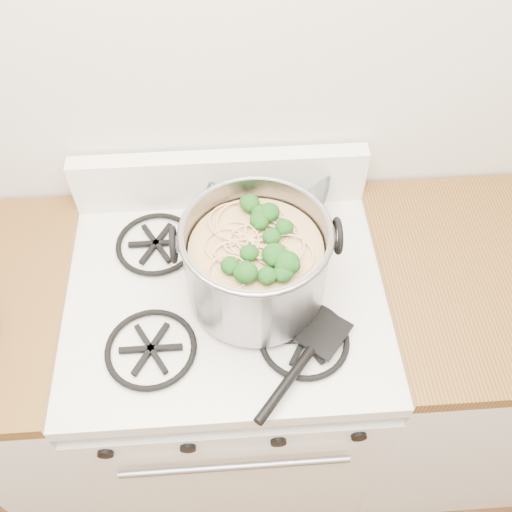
% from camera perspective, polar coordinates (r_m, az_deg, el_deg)
% --- Properties ---
extents(gas_range, '(0.76, 0.66, 0.92)m').
position_cam_1_polar(gas_range, '(1.77, -2.40, -12.14)').
color(gas_range, white).
rests_on(gas_range, ground).
extents(counter_left, '(0.25, 0.65, 0.92)m').
position_cam_1_polar(counter_left, '(1.83, -18.83, -12.07)').
color(counter_left, silver).
rests_on(counter_left, ground).
extents(stock_pot, '(0.36, 0.33, 0.22)m').
position_cam_1_polar(stock_pot, '(1.26, -0.00, -0.71)').
color(stock_pot, gray).
rests_on(stock_pot, gas_range).
extents(spatula, '(0.42, 0.42, 0.02)m').
position_cam_1_polar(spatula, '(1.28, 6.86, -7.49)').
color(spatula, black).
rests_on(spatula, gas_range).
extents(glass_bowl, '(0.16, 0.16, 0.03)m').
position_cam_1_polar(glass_bowl, '(1.50, 1.25, 5.61)').
color(glass_bowl, white).
rests_on(glass_bowl, gas_range).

